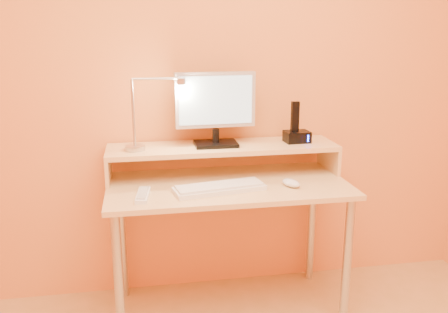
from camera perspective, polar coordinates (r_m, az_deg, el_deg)
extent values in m
cube|color=#F78643|center=(2.61, -0.80, 10.14)|extent=(3.00, 0.04, 2.50)
cylinder|color=#B8B8BB|center=(2.30, -12.40, -14.67)|extent=(0.04, 0.04, 0.69)
cylinder|color=#B8B8BB|center=(2.49, 14.42, -12.32)|extent=(0.04, 0.04, 0.69)
cylinder|color=#B8B8BB|center=(2.74, -12.05, -9.54)|extent=(0.04, 0.04, 0.69)
cylinder|color=#B8B8BB|center=(2.91, 10.36, -8.00)|extent=(0.04, 0.04, 0.69)
cube|color=#E7B57E|center=(2.41, 0.49, -3.45)|extent=(1.20, 0.60, 0.02)
cube|color=#E7B57E|center=(2.50, -13.60, -1.30)|extent=(0.02, 0.30, 0.14)
cube|color=#E7B57E|center=(2.69, 12.35, -0.07)|extent=(0.02, 0.30, 0.14)
cube|color=#E7B57E|center=(2.51, -0.14, 1.08)|extent=(1.20, 0.30, 0.02)
cube|color=black|center=(2.50, -0.98, 1.52)|extent=(0.22, 0.16, 0.02)
cylinder|color=black|center=(2.49, -0.99, 2.51)|extent=(0.04, 0.04, 0.07)
cube|color=#B0B0B5|center=(2.47, -1.04, 6.76)|extent=(0.42, 0.05, 0.28)
cube|color=black|center=(2.49, -1.13, 6.83)|extent=(0.37, 0.03, 0.24)
cube|color=#A1CADB|center=(2.45, -0.97, 6.70)|extent=(0.38, 0.02, 0.25)
cylinder|color=#B8B8BB|center=(2.44, -10.55, 1.02)|extent=(0.10, 0.10, 0.02)
cylinder|color=#B8B8BB|center=(2.40, -10.75, 5.13)|extent=(0.01, 0.01, 0.33)
cylinder|color=#B8B8BB|center=(2.38, -8.03, 9.17)|extent=(0.24, 0.01, 0.01)
cylinder|color=#B8B8BB|center=(2.39, -5.11, 8.91)|extent=(0.04, 0.04, 0.03)
cylinder|color=#FFEAC6|center=(2.39, -5.10, 8.53)|extent=(0.03, 0.03, 0.00)
cube|color=black|center=(2.60, 8.67, 2.35)|extent=(0.13, 0.11, 0.06)
cube|color=black|center=(2.57, 8.45, 4.73)|extent=(0.04, 0.03, 0.16)
cube|color=#1347F8|center=(2.57, 9.98, 2.14)|extent=(0.01, 0.00, 0.04)
cube|color=white|center=(2.29, -0.53, -3.85)|extent=(0.45, 0.21, 0.02)
ellipsoid|color=silver|center=(2.37, 7.98, -3.13)|extent=(0.10, 0.13, 0.04)
cube|color=white|center=(2.24, -9.62, -4.56)|extent=(0.08, 0.20, 0.02)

